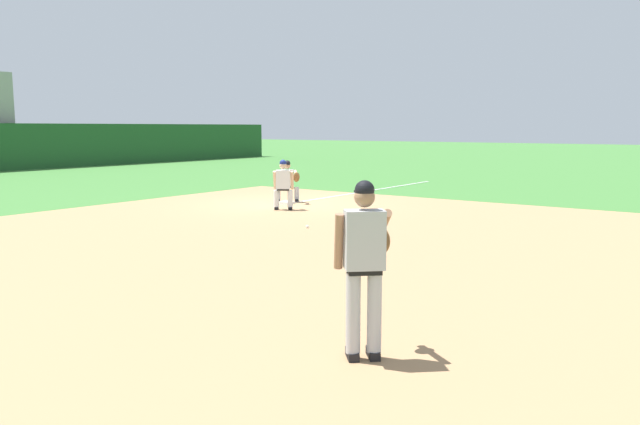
# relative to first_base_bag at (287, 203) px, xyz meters

# --- Properties ---
(ground_plane) EXTENTS (160.00, 160.00, 0.00)m
(ground_plane) POSITION_rel_first_base_bag_xyz_m (0.00, 0.00, -0.04)
(ground_plane) COLOR #3D7533
(infield_dirt_patch) EXTENTS (18.00, 18.00, 0.01)m
(infield_dirt_patch) POSITION_rel_first_base_bag_xyz_m (-4.91, -4.43, -0.04)
(infield_dirt_patch) COLOR #A87F56
(infield_dirt_patch) RESTS_ON ground
(foul_line_stripe) EXTENTS (10.07, 0.10, 0.00)m
(foul_line_stripe) POSITION_rel_first_base_bag_xyz_m (5.03, 0.00, -0.04)
(foul_line_stripe) COLOR white
(foul_line_stripe) RESTS_ON ground
(first_base_bag) EXTENTS (0.38, 0.38, 0.09)m
(first_base_bag) POSITION_rel_first_base_bag_xyz_m (0.00, 0.00, 0.00)
(first_base_bag) COLOR white
(first_base_bag) RESTS_ON ground
(baseball) EXTENTS (0.07, 0.07, 0.07)m
(baseball) POSITION_rel_first_base_bag_xyz_m (-3.36, -3.31, -0.01)
(baseball) COLOR white
(baseball) RESTS_ON ground
(pitcher) EXTENTS (0.85, 0.56, 1.86)m
(pitcher) POSITION_rel_first_base_bag_xyz_m (-9.78, -8.84, 1.01)
(pitcher) COLOR black
(pitcher) RESTS_ON ground
(first_baseman) EXTENTS (0.75, 1.08, 1.34)m
(first_baseman) POSITION_rel_first_base_bag_xyz_m (0.42, 0.27, 0.69)
(first_baseman) COLOR black
(first_baseman) RESTS_ON ground
(baserunner) EXTENTS (0.64, 0.68, 1.46)m
(baserunner) POSITION_rel_first_base_bag_xyz_m (-1.12, -0.78, 0.75)
(baserunner) COLOR black
(baserunner) RESTS_ON ground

